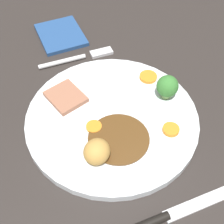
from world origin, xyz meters
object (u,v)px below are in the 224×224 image
object	(u,v)px
carrot_coin_front	(148,77)
broccoli_floret	(167,87)
folded_napkin	(61,35)
meat_slice_main	(66,97)
dinner_plate	(112,119)
roast_potato_left	(97,152)
fork	(79,58)
knife	(162,218)
carrot_coin_side	(94,127)
carrot_coin_back	(171,130)

from	to	relation	value
carrot_coin_front	broccoli_floret	bearing A→B (deg)	7.98
carrot_coin_front	folded_napkin	world-z (taller)	carrot_coin_front
meat_slice_main	carrot_coin_front	xyz separation A→B (cm)	(0.82, 15.43, -0.11)
dinner_plate	folded_napkin	distance (cm)	25.88
roast_potato_left	fork	xyz separation A→B (cm)	(-23.77, 4.84, -2.72)
carrot_coin_front	fork	distance (cm)	15.03
roast_potato_left	fork	bearing A→B (deg)	168.50
roast_potato_left	knife	xyz separation A→B (cm)	(11.38, 4.89, -2.66)
dinner_plate	fork	size ratio (longest dim) A/B	1.86
folded_napkin	meat_slice_main	bearing A→B (deg)	-13.10
carrot_coin_side	folded_napkin	xyz separation A→B (cm)	(-26.96, 2.14, -1.21)
broccoli_floret	meat_slice_main	bearing A→B (deg)	-110.63
carrot_coin_side	knife	distance (cm)	17.22
carrot_coin_back	broccoli_floret	bearing A→B (deg)	157.82
broccoli_floret	knife	xyz separation A→B (cm)	(18.49, -10.41, -3.38)
dinner_plate	folded_napkin	xyz separation A→B (cm)	(-25.84, -1.44, -0.30)
roast_potato_left	broccoli_floret	world-z (taller)	broccoli_floret
carrot_coin_back	fork	bearing A→B (deg)	-161.91
carrot_coin_back	knife	bearing A→B (deg)	-33.19
dinner_plate	fork	world-z (taller)	dinner_plate
roast_potato_left	fork	size ratio (longest dim) A/B	0.27
meat_slice_main	broccoli_floret	bearing A→B (deg)	69.37
dinner_plate	carrot_coin_front	distance (cm)	11.19
meat_slice_main	carrot_coin_back	size ratio (longest dim) A/B	2.36
meat_slice_main	roast_potato_left	size ratio (longest dim) A/B	1.50
meat_slice_main	carrot_coin_side	world-z (taller)	meat_slice_main
roast_potato_left	carrot_coin_side	size ratio (longest dim) A/B	1.66
carrot_coin_front	folded_napkin	bearing A→B (deg)	-151.34
dinner_plate	carrot_coin_back	world-z (taller)	carrot_coin_back
carrot_coin_front	carrot_coin_side	distance (cm)	14.81
meat_slice_main	roast_potato_left	distance (cm)	13.29
carrot_coin_side	broccoli_floret	distance (cm)	14.11
broccoli_floret	carrot_coin_side	bearing A→B (deg)	-83.15
carrot_coin_front	carrot_coin_back	size ratio (longest dim) A/B	1.20
carrot_coin_back	broccoli_floret	world-z (taller)	broccoli_floret
carrot_coin_side	meat_slice_main	bearing A→B (deg)	-163.25
dinner_plate	folded_napkin	bearing A→B (deg)	-176.82
carrot_coin_front	knife	distance (cm)	25.68
carrot_coin_front	carrot_coin_side	xyz separation A→B (cm)	(6.92, -13.09, -0.07)
meat_slice_main	carrot_coin_front	size ratio (longest dim) A/B	1.96
dinner_plate	meat_slice_main	world-z (taller)	meat_slice_main
knife	broccoli_floret	bearing A→B (deg)	60.82
meat_slice_main	folded_napkin	xyz separation A→B (cm)	(-19.22, 4.47, -1.40)
carrot_coin_side	fork	size ratio (longest dim) A/B	0.16
carrot_coin_side	folded_napkin	distance (cm)	27.07
dinner_plate	folded_napkin	world-z (taller)	dinner_plate
dinner_plate	broccoli_floret	world-z (taller)	broccoli_floret
carrot_coin_side	knife	bearing A→B (deg)	11.49
carrot_coin_front	folded_napkin	size ratio (longest dim) A/B	0.29
roast_potato_left	carrot_coin_side	xyz separation A→B (cm)	(-5.45, 1.47, -1.50)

